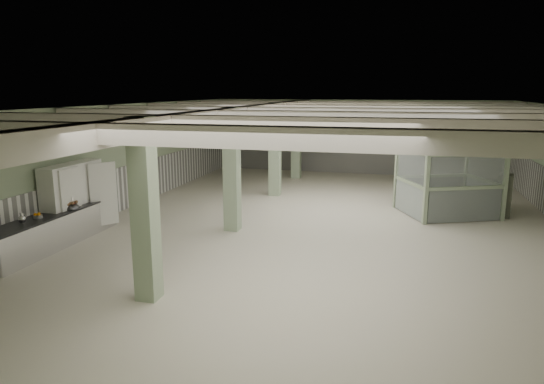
% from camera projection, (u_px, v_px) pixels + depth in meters
% --- Properties ---
extents(floor, '(20.00, 20.00, 0.00)m').
position_uv_depth(floor, '(321.00, 227.00, 14.72)').
color(floor, beige).
rests_on(floor, ground).
extents(ceiling, '(14.00, 20.00, 0.02)m').
position_uv_depth(ceiling, '(324.00, 107.00, 13.98)').
color(ceiling, silver).
rests_on(ceiling, wall_back).
extents(wall_back, '(14.00, 0.02, 3.60)m').
position_uv_depth(wall_back, '(355.00, 137.00, 23.81)').
color(wall_back, '#A0B691').
rests_on(wall_back, floor).
extents(wall_front, '(14.00, 0.02, 3.60)m').
position_uv_depth(wall_front, '(168.00, 320.00, 4.89)').
color(wall_front, '#A0B691').
rests_on(wall_front, floor).
extents(wall_left, '(0.02, 20.00, 3.60)m').
position_uv_depth(wall_left, '(114.00, 160.00, 16.10)').
color(wall_left, '#A0B691').
rests_on(wall_left, floor).
extents(wainscot_left, '(0.05, 19.90, 1.50)m').
position_uv_depth(wainscot_left, '(117.00, 190.00, 16.32)').
color(wainscot_left, white).
rests_on(wainscot_left, floor).
extents(wainscot_back, '(13.90, 0.05, 1.50)m').
position_uv_depth(wainscot_back, '(354.00, 158.00, 24.00)').
color(wainscot_back, white).
rests_on(wainscot_back, floor).
extents(girder, '(0.45, 19.90, 0.40)m').
position_uv_depth(girder, '(242.00, 113.00, 14.65)').
color(girder, silver).
rests_on(girder, ceiling).
extents(beam_a, '(13.90, 0.35, 0.32)m').
position_uv_depth(beam_a, '(243.00, 137.00, 6.92)').
color(beam_a, silver).
rests_on(beam_a, ceiling).
extents(beam_b, '(13.90, 0.35, 0.32)m').
position_uv_depth(beam_b, '(284.00, 125.00, 9.29)').
color(beam_b, silver).
rests_on(beam_b, ceiling).
extents(beam_c, '(13.90, 0.35, 0.32)m').
position_uv_depth(beam_c, '(308.00, 118.00, 11.65)').
color(beam_c, silver).
rests_on(beam_c, ceiling).
extents(beam_d, '(13.90, 0.35, 0.32)m').
position_uv_depth(beam_d, '(324.00, 113.00, 14.01)').
color(beam_d, silver).
rests_on(beam_d, ceiling).
extents(beam_e, '(13.90, 0.35, 0.32)m').
position_uv_depth(beam_e, '(335.00, 110.00, 16.38)').
color(beam_e, silver).
rests_on(beam_e, ceiling).
extents(beam_f, '(13.90, 0.35, 0.32)m').
position_uv_depth(beam_f, '(344.00, 107.00, 18.74)').
color(beam_f, silver).
rests_on(beam_f, ceiling).
extents(beam_g, '(13.90, 0.35, 0.32)m').
position_uv_depth(beam_g, '(351.00, 105.00, 21.11)').
color(beam_g, silver).
rests_on(beam_g, ceiling).
extents(column_a, '(0.42, 0.42, 3.60)m').
position_uv_depth(column_a, '(145.00, 211.00, 9.30)').
color(column_a, '#99AF8D').
rests_on(column_a, floor).
extents(column_b, '(0.42, 0.42, 3.60)m').
position_uv_depth(column_b, '(232.00, 170.00, 14.03)').
color(column_b, '#99AF8D').
rests_on(column_b, floor).
extents(column_c, '(0.42, 0.42, 3.60)m').
position_uv_depth(column_c, '(275.00, 150.00, 18.76)').
color(column_c, '#99AF8D').
rests_on(column_c, floor).
extents(column_d, '(0.42, 0.42, 3.60)m').
position_uv_depth(column_d, '(296.00, 140.00, 22.54)').
color(column_d, '#99AF8D').
rests_on(column_d, floor).
extents(pendant_front, '(0.44, 0.44, 0.22)m').
position_uv_depth(pendant_front, '(309.00, 145.00, 9.24)').
color(pendant_front, '#2F3E2E').
rests_on(pendant_front, ceiling).
extents(pendant_mid, '(0.44, 0.44, 0.22)m').
position_uv_depth(pendant_mid, '(343.00, 125.00, 14.44)').
color(pendant_mid, '#2F3E2E').
rests_on(pendant_mid, ceiling).
extents(pendant_back, '(0.44, 0.44, 0.22)m').
position_uv_depth(pendant_back, '(358.00, 116.00, 19.17)').
color(pendant_back, '#2F3E2E').
rests_on(pendant_back, ceiling).
extents(prep_counter, '(0.80, 4.55, 0.91)m').
position_uv_depth(prep_counter, '(56.00, 229.00, 12.83)').
color(prep_counter, silver).
rests_on(prep_counter, floor).
extents(pitcher_near, '(0.23, 0.26, 0.28)m').
position_uv_depth(pitcher_near, '(73.00, 203.00, 13.23)').
color(pitcher_near, silver).
rests_on(pitcher_near, prep_counter).
extents(pitcher_far, '(0.20, 0.22, 0.26)m').
position_uv_depth(pitcher_far, '(22.00, 218.00, 11.74)').
color(pitcher_far, silver).
rests_on(pitcher_far, prep_counter).
extents(veg_colander, '(0.57, 0.57, 0.21)m').
position_uv_depth(veg_colander, '(70.00, 205.00, 13.12)').
color(veg_colander, '#46464C').
rests_on(veg_colander, prep_counter).
extents(orange_bowl, '(0.27, 0.27, 0.08)m').
position_uv_depth(orange_bowl, '(38.00, 217.00, 12.20)').
color(orange_bowl, '#B2B2B7').
rests_on(orange_bowl, prep_counter).
extents(walkin_cooler, '(0.94, 2.12, 1.95)m').
position_uv_depth(walkin_cooler, '(74.00, 202.00, 13.66)').
color(walkin_cooler, white).
rests_on(walkin_cooler, floor).
extents(guard_booth, '(3.65, 3.43, 2.39)m').
position_uv_depth(guard_booth, '(449.00, 166.00, 15.91)').
color(guard_booth, '#95A886').
rests_on(guard_booth, floor).
extents(filing_cabinet, '(0.57, 0.72, 1.39)m').
position_uv_depth(filing_cabinet, '(504.00, 196.00, 15.77)').
color(filing_cabinet, '#515647').
rests_on(filing_cabinet, floor).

